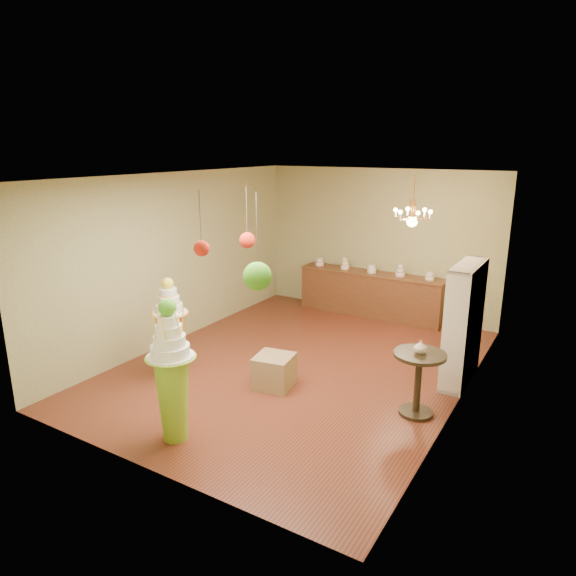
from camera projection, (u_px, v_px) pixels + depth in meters
The scene contains 17 objects.
floor at pixel (299, 365), 8.30m from camera, with size 6.50×6.50×0.00m, color #5C2719.
ceiling at pixel (300, 176), 7.49m from camera, with size 6.50×6.50×0.00m, color beige.
wall_back at pixel (378, 243), 10.58m from camera, with size 5.00×0.04×3.00m, color tan.
wall_front at pixel (141, 342), 5.21m from camera, with size 5.00×0.04×3.00m, color tan.
wall_left at pixel (178, 258), 9.14m from camera, with size 0.04×6.50×3.00m, color tan.
wall_right at pixel (467, 300), 6.65m from camera, with size 0.04×6.50×3.00m, color tan.
pedestal_green at pixel (172, 381), 6.03m from camera, with size 0.72×0.72×1.77m.
pedestal_orange at pixel (171, 337), 7.68m from camera, with size 0.59×0.59×1.58m.
burlap_riser at pixel (274, 371), 7.51m from camera, with size 0.53×0.53×0.48m, color olive.
sideboard at pixel (371, 293), 10.62m from camera, with size 3.04×0.54×1.16m.
shelving_unit at pixel (464, 323), 7.55m from camera, with size 0.33×1.20×1.80m.
round_table at pixel (418, 375), 6.65m from camera, with size 0.69×0.69×0.87m.
vase at pixel (421, 347), 6.54m from camera, with size 0.17×0.17×0.17m, color beige.
pom_red_left at pixel (247, 240), 6.36m from camera, with size 0.20×0.20×0.80m.
pom_green_mid at pixel (257, 276), 5.73m from camera, with size 0.32×0.32×1.14m.
pom_red_right at pixel (201, 248), 5.31m from camera, with size 0.17×0.17×0.68m.
chandelier at pixel (412, 218), 8.26m from camera, with size 0.69×0.69×0.85m.
Camera 1 is at (3.80, -6.65, 3.43)m, focal length 32.00 mm.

